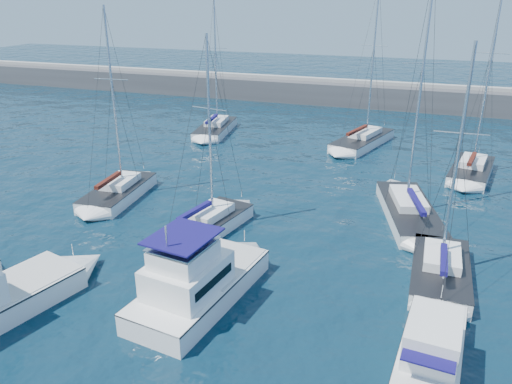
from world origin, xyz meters
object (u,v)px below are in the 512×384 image
(sailboat_mid_c, at_px, (207,224))
(motor_yacht_stbd_outer, at_px, (431,351))
(sailboat_mid_d, at_px, (409,211))
(sailboat_back_a, at_px, (216,128))
(sailboat_back_c, at_px, (471,170))
(motor_yacht_stbd_inner, at_px, (196,284))
(sailboat_mid_a, at_px, (119,192))
(sailboat_mid_e, at_px, (440,271))
(sailboat_back_b, at_px, (363,140))

(sailboat_mid_c, bearing_deg, motor_yacht_stbd_outer, -20.18)
(sailboat_mid_d, distance_m, sailboat_back_a, 27.92)
(motor_yacht_stbd_outer, xyz_separation_m, sailboat_back_c, (2.83, 26.48, -0.39))
(motor_yacht_stbd_inner, height_order, sailboat_back_c, sailboat_back_c)
(sailboat_mid_a, distance_m, sailboat_mid_e, 24.13)
(motor_yacht_stbd_outer, relative_size, sailboat_mid_d, 0.40)
(sailboat_back_b, bearing_deg, sailboat_mid_e, -56.07)
(sailboat_mid_a, bearing_deg, sailboat_mid_d, 4.48)
(sailboat_mid_a, relative_size, sailboat_back_a, 0.98)
(motor_yacht_stbd_outer, xyz_separation_m, sailboat_back_a, (-24.08, 32.45, -0.42))
(sailboat_mid_c, distance_m, sailboat_back_b, 25.01)
(sailboat_mid_d, xyz_separation_m, sailboat_back_a, (-22.30, 16.80, -0.01))
(sailboat_mid_d, bearing_deg, sailboat_back_a, 127.84)
(sailboat_mid_c, height_order, sailboat_mid_d, sailboat_mid_d)
(sailboat_mid_d, xyz_separation_m, sailboat_back_b, (-5.71, 17.34, -0.01))
(motor_yacht_stbd_inner, bearing_deg, sailboat_back_a, 119.91)
(sailboat_mid_a, xyz_separation_m, sailboat_back_c, (26.19, 14.49, 0.03))
(sailboat_mid_e, relative_size, sailboat_back_a, 0.89)
(motor_yacht_stbd_inner, distance_m, motor_yacht_stbd_outer, 11.53)
(motor_yacht_stbd_inner, height_order, sailboat_mid_a, sailboat_mid_a)
(sailboat_mid_a, relative_size, sailboat_back_c, 0.87)
(sailboat_mid_a, bearing_deg, motor_yacht_stbd_inner, -47.51)
(sailboat_back_b, bearing_deg, sailboat_back_c, -15.61)
(sailboat_mid_d, height_order, sailboat_back_a, sailboat_mid_d)
(sailboat_mid_c, relative_size, sailboat_mid_e, 0.99)
(sailboat_mid_c, xyz_separation_m, sailboat_back_c, (17.28, 17.51, 0.04))
(sailboat_mid_e, bearing_deg, sailboat_back_c, 82.63)
(sailboat_mid_a, relative_size, sailboat_back_b, 0.90)
(sailboat_back_a, distance_m, sailboat_back_b, 16.60)
(motor_yacht_stbd_inner, bearing_deg, sailboat_back_b, 90.85)
(sailboat_back_b, bearing_deg, sailboat_back_a, -161.49)
(sailboat_back_a, bearing_deg, motor_yacht_stbd_outer, -61.33)
(motor_yacht_stbd_inner, height_order, sailboat_mid_d, sailboat_mid_d)
(sailboat_back_a, xyz_separation_m, sailboat_back_b, (16.59, 0.54, 0.00))
(sailboat_mid_c, xyz_separation_m, sailboat_back_b, (6.96, 24.02, 0.01))
(motor_yacht_stbd_outer, xyz_separation_m, sailboat_back_b, (-7.49, 32.99, -0.42))
(motor_yacht_stbd_inner, height_order, sailboat_back_b, sailboat_back_b)
(motor_yacht_stbd_outer, distance_m, sailboat_mid_a, 26.26)
(sailboat_back_b, relative_size, sailboat_back_c, 0.97)
(sailboat_mid_e, distance_m, sailboat_back_b, 26.48)
(sailboat_mid_e, bearing_deg, motor_yacht_stbd_inner, -150.99)
(motor_yacht_stbd_outer, height_order, sailboat_back_c, sailboat_back_c)
(motor_yacht_stbd_outer, relative_size, sailboat_back_a, 0.46)
(sailboat_mid_a, xyz_separation_m, sailboat_mid_d, (21.58, 3.66, 0.01))
(sailboat_back_a, bearing_deg, sailboat_back_c, -20.41)
(motor_yacht_stbd_inner, xyz_separation_m, sailboat_mid_e, (11.85, 6.56, -0.62))
(motor_yacht_stbd_inner, xyz_separation_m, sailboat_back_a, (-12.61, 31.30, -0.61))
(motor_yacht_stbd_inner, relative_size, sailboat_mid_d, 0.53)
(motor_yacht_stbd_outer, relative_size, sailboat_mid_a, 0.47)
(sailboat_mid_e, xyz_separation_m, sailboat_back_b, (-7.87, 25.29, 0.01))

